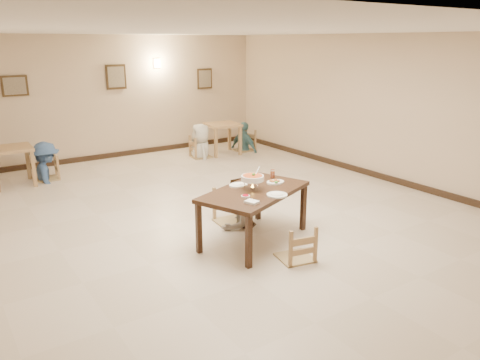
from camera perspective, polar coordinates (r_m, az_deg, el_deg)
floor at (r=8.06m, az=-2.45°, el=-4.10°), size 10.00×10.00×0.00m
ceiling at (r=7.54m, az=-2.74°, el=17.75°), size 10.00×10.00×0.00m
wall_back at (r=12.16m, az=-15.21°, el=9.67°), size 10.00×0.00×10.00m
wall_right at (r=10.30m, az=16.93°, el=8.38°), size 0.00×10.00×10.00m
baseboard_back at (r=12.38m, az=-14.67°, el=3.04°), size 8.00×0.06×0.12m
baseboard_right at (r=10.57m, az=16.18°, el=0.64°), size 0.06×10.00×0.12m
picture_a at (r=11.56m, az=-25.77°, el=10.29°), size 0.55×0.04×0.45m
picture_b at (r=12.11m, az=-14.87°, el=12.05°), size 0.50×0.04×0.60m
picture_c at (r=13.17m, az=-4.32°, el=12.21°), size 0.45×0.04×0.55m
wall_sconce at (r=12.51m, az=-10.10°, el=13.85°), size 0.16×0.05×0.22m
main_table at (r=6.76m, az=1.75°, el=-1.86°), size 1.91×1.50×0.79m
chair_far at (r=7.48m, az=-1.01°, el=-1.44°), size 0.50×0.50×1.06m
chair_near at (r=6.30m, az=6.87°, el=-5.60°), size 0.45×0.45×0.96m
main_diner at (r=7.33m, az=-0.25°, el=0.24°), size 0.92×0.81×1.56m
curry_warmer at (r=6.69m, az=1.54°, el=0.22°), size 0.37×0.33×0.30m
rice_plate_far at (r=6.92m, az=-0.19°, el=-0.58°), size 0.30×0.30×0.07m
rice_plate_near at (r=6.50m, az=4.54°, el=-1.80°), size 0.29×0.29×0.07m
fried_plate at (r=7.07m, az=4.34°, el=-0.20°), size 0.29×0.29×0.06m
chili_dish at (r=6.42m, az=0.68°, el=-1.98°), size 0.12×0.12×0.03m
napkin_cutlery at (r=6.19m, az=1.46°, el=-2.68°), size 0.20×0.28×0.03m
drink_glass at (r=7.32m, az=3.99°, el=0.73°), size 0.07×0.07×0.14m
bg_table_left at (r=10.51m, az=-26.14°, el=2.86°), size 0.82×0.82×0.80m
bg_table_right at (r=12.19m, az=-2.11°, el=6.25°), size 0.91×0.91×0.80m
bg_chair_lr at (r=10.72m, az=-22.69°, el=2.64°), size 0.47×0.47×1.00m
bg_chair_rl at (r=11.88m, az=-4.83°, el=5.20°), size 0.48×0.48×1.02m
bg_chair_rr at (r=12.58m, az=0.50°, el=5.94°), size 0.49×0.49×1.05m
bg_diner_b at (r=10.66m, az=-22.88°, el=4.28°), size 0.63×1.07×1.62m
bg_diner_c at (r=11.82m, az=-4.87°, el=6.84°), size 0.72×0.94×1.71m
bg_diner_d at (r=12.53m, az=0.50°, el=7.08°), size 0.56×0.97×1.55m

